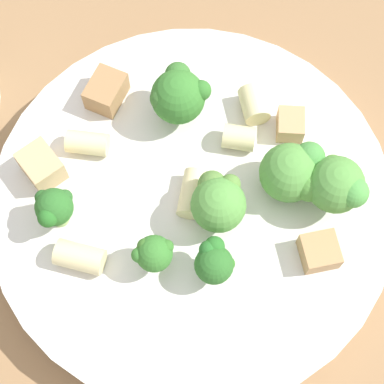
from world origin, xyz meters
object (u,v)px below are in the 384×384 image
broccoli_floret_4 (178,95)px  rigatoni_1 (185,200)px  chicken_chunk_1 (41,166)px  broccoli_floret_1 (338,186)px  rigatoni_0 (87,143)px  broccoli_floret_2 (54,208)px  chicken_chunk_0 (106,91)px  broccoli_floret_3 (294,173)px  pasta_bowl (192,205)px  chicken_chunk_3 (319,252)px  broccoli_floret_0 (218,203)px  broccoli_floret_6 (214,262)px  broccoli_floret_5 (153,253)px  chicken_chunk_2 (290,125)px  rigatoni_2 (239,138)px  rigatoni_4 (254,104)px  rigatoni_3 (80,257)px

broccoli_floret_4 → rigatoni_1: 0.07m
chicken_chunk_1 → broccoli_floret_1: bearing=-91.1°
rigatoni_0 → rigatoni_1: (-0.03, -0.07, -0.00)m
broccoli_floret_2 → chicken_chunk_0: size_ratio=1.21×
chicken_chunk_0 → broccoli_floret_2: bearing=168.9°
broccoli_floret_3 → pasta_bowl: bearing=102.9°
pasta_bowl → chicken_chunk_3: (-0.03, -0.08, 0.02)m
broccoli_floret_3 → broccoli_floret_1: bearing=-108.4°
broccoli_floret_2 → chicken_chunk_1: (0.03, 0.02, -0.01)m
broccoli_floret_0 → broccoli_floret_4: (0.07, 0.03, 0.00)m
broccoli_floret_3 → chicken_chunk_0: bearing=67.0°
broccoli_floret_6 → chicken_chunk_1: (0.06, 0.11, -0.01)m
broccoli_floret_5 → rigatoni_0: size_ratio=1.17×
broccoli_floret_2 → chicken_chunk_3: size_ratio=1.51×
broccoli_floret_0 → chicken_chunk_2: 0.08m
pasta_bowl → rigatoni_1: (-0.00, 0.00, 0.02)m
broccoli_floret_5 → rigatoni_2: bearing=-27.7°
rigatoni_0 → rigatoni_4: 0.11m
rigatoni_0 → broccoli_floret_3: bearing=-96.3°
chicken_chunk_1 → chicken_chunk_2: bearing=-73.7°
pasta_bowl → broccoli_floret_4: (0.06, 0.01, 0.04)m
broccoli_floret_1 → broccoli_floret_6: 0.09m
broccoli_floret_5 → rigatoni_3: size_ratio=1.07×
broccoli_floret_3 → rigatoni_2: (0.03, 0.03, -0.01)m
broccoli_floret_0 → broccoli_floret_1: size_ratio=0.92×
broccoli_floret_0 → broccoli_floret_5: broccoli_floret_0 is taller
broccoli_floret_6 → rigatoni_1: 0.05m
rigatoni_4 → chicken_chunk_1: chicken_chunk_1 is taller
broccoli_floret_3 → chicken_chunk_3: bearing=-156.8°
chicken_chunk_0 → rigatoni_3: bearing=-179.9°
broccoli_floret_0 → broccoli_floret_2: 0.10m
broccoli_floret_0 → rigatoni_1: size_ratio=1.35×
broccoli_floret_2 → broccoli_floret_5: size_ratio=1.05×
broccoli_floret_0 → chicken_chunk_3: 0.07m
pasta_bowl → chicken_chunk_2: (0.05, -0.06, 0.02)m
broccoli_floret_5 → chicken_chunk_1: size_ratio=1.21×
rigatoni_4 → chicken_chunk_0: same height
broccoli_floret_6 → chicken_chunk_3: bearing=-75.8°
rigatoni_3 → broccoli_floret_5: bearing=-86.1°
broccoli_floret_3 → chicken_chunk_3: size_ratio=1.88×
broccoli_floret_4 → rigatoni_4: bearing=-81.7°
broccoli_floret_0 → chicken_chunk_0: broccoli_floret_0 is taller
broccoli_floret_3 → chicken_chunk_0: 0.14m
broccoli_floret_5 → chicken_chunk_0: (0.11, 0.05, -0.01)m
pasta_bowl → chicken_chunk_2: bearing=-47.7°
rigatoni_0 → chicken_chunk_0: size_ratio=0.99×
broccoli_floret_6 → rigatoni_2: size_ratio=1.55×
broccoli_floret_1 → chicken_chunk_2: broccoli_floret_1 is taller
broccoli_floret_6 → chicken_chunk_1: 0.13m
rigatoni_4 → broccoli_floret_6: bearing=171.1°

